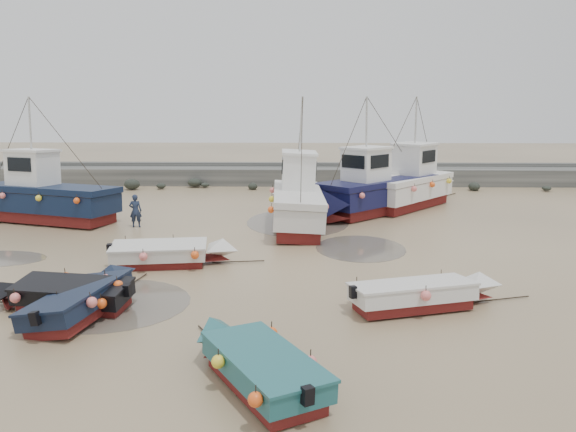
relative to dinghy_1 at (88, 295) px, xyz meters
name	(u,v)px	position (x,y,z in m)	size (l,w,h in m)	color
ground	(233,281)	(3.87, 2.96, -0.55)	(120.00, 120.00, 0.00)	tan
seawall	(269,176)	(3.92, 24.96, 0.08)	(60.00, 4.92, 1.50)	slate
puddle_a	(108,304)	(0.28, 0.76, -0.54)	(5.05, 5.05, 0.01)	#5A5246
puddle_b	(360,248)	(8.73, 7.41, -0.54)	(3.76, 3.76, 0.01)	#5A5246
puddle_d	(298,222)	(6.08, 12.41, -0.54)	(5.18, 5.18, 0.01)	#5A5246
dinghy_1	(88,295)	(0.00, 0.00, 0.00)	(2.57, 5.89, 1.43)	maroon
dinghy_2	(256,359)	(5.21, -4.00, 0.00)	(3.59, 5.20, 1.43)	maroon
dinghy_3	(424,291)	(9.88, 0.54, 0.00)	(5.86, 2.58, 1.43)	maroon
dinghy_4	(62,290)	(-0.92, 0.39, 0.01)	(5.69, 2.14, 1.43)	maroon
dinghy_5	(169,251)	(1.27, 4.83, 0.00)	(5.80, 2.23, 1.43)	maroon
cabin_boat_0	(38,195)	(-7.09, 12.35, 0.79)	(10.06, 4.78, 6.22)	maroon
cabin_boat_1	(296,199)	(5.98, 11.44, 0.81)	(2.90, 9.73, 6.22)	maroon
cabin_boat_2	(371,190)	(10.00, 14.56, 0.78)	(8.75, 8.08, 6.22)	maroon
cabin_boat_3	(411,183)	(12.61, 16.76, 0.82)	(7.25, 7.89, 6.22)	maroon
person	(136,227)	(-1.80, 11.10, -0.55)	(0.59, 0.39, 1.63)	#1C263E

